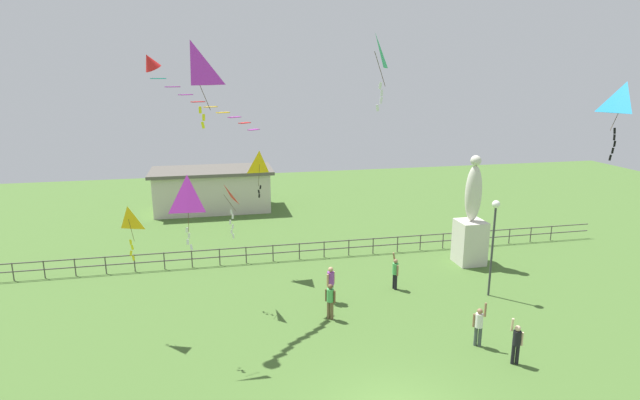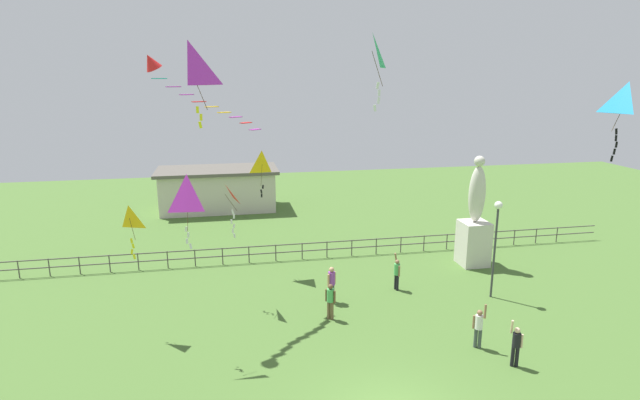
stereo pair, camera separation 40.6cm
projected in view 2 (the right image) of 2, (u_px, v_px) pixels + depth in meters
statue_monument at (474, 228)px, 27.10m from camera, size 1.45×1.45×5.98m
lamppost at (496, 229)px, 22.72m from camera, size 0.36×0.36×4.60m
person_0 at (397, 272)px, 24.08m from camera, size 0.28×0.49×1.80m
person_1 at (516, 344)px, 17.69m from camera, size 0.44×0.33×1.76m
person_2 at (330, 299)px, 21.15m from camera, size 0.39×0.33×1.58m
person_3 at (479, 326)px, 18.91m from camera, size 0.41×0.37×1.81m
person_4 at (332, 282)px, 22.72m from camera, size 0.43×0.34×1.70m
kite_0 at (626, 102)px, 16.20m from camera, size 0.95×1.02×2.49m
kite_1 at (189, 67)px, 14.51m from camera, size 1.17×1.22×2.44m
kite_2 at (130, 220)px, 19.12m from camera, size 0.77×0.54×2.20m
kite_3 at (188, 195)px, 17.82m from camera, size 0.94×0.94×2.61m
kite_4 at (372, 54)px, 14.83m from camera, size 0.72×0.99×2.26m
kite_5 at (262, 165)px, 24.96m from camera, size 0.85×0.95×2.39m
kite_6 at (226, 196)px, 21.62m from camera, size 0.84×1.12×2.41m
streamer_kite at (161, 69)px, 18.59m from camera, size 4.60×2.98×3.15m
waterfront_railing at (304, 248)px, 28.22m from camera, size 36.02×0.06×0.95m
pavilion_building at (218, 189)px, 38.55m from camera, size 9.04×4.49×3.18m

